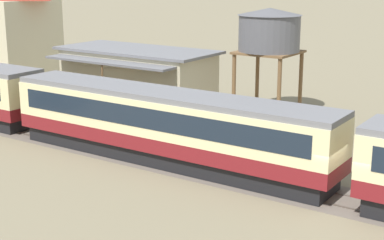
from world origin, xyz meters
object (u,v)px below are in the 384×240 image
(station_house_red_roof, at_px, (5,24))
(water_tower, at_px, (269,32))
(station_building, at_px, (137,77))
(passenger_train, at_px, (169,124))

(station_house_red_roof, bearing_deg, water_tower, -4.41)
(station_building, relative_size, station_house_red_roof, 1.24)
(passenger_train, xyz_separation_m, water_tower, (-0.49, 12.70, 3.86))
(station_building, bearing_deg, passenger_train, -43.88)
(passenger_train, distance_m, station_building, 14.29)
(station_house_red_roof, bearing_deg, passenger_train, -25.23)
(passenger_train, bearing_deg, station_building, 136.12)
(passenger_train, distance_m, station_house_red_roof, 35.62)
(passenger_train, xyz_separation_m, station_building, (-10.30, 9.90, 0.04))
(station_building, distance_m, station_house_red_roof, 22.60)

